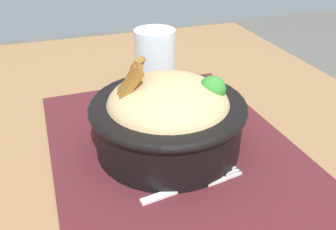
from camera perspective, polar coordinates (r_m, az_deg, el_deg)
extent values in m
cube|color=olive|center=(0.49, -1.15, -9.06)|extent=(1.15, 0.82, 0.03)
cylinder|color=brown|center=(1.20, 7.60, -4.35)|extent=(0.04, 0.04, 0.69)
cube|color=#47191E|center=(0.50, 1.11, -5.65)|extent=(0.45, 0.34, 0.00)
cylinder|color=black|center=(0.49, 0.00, -1.51)|extent=(0.20, 0.20, 0.07)
torus|color=black|center=(0.47, 0.00, 1.52)|extent=(0.21, 0.21, 0.01)
ellipsoid|color=tan|center=(0.47, 0.00, 1.63)|extent=(0.22, 0.22, 0.07)
sphere|color=#2E7A2A|center=(0.47, 7.08, 4.11)|extent=(0.04, 0.04, 0.04)
cylinder|color=orange|center=(0.46, -3.04, 3.31)|extent=(0.03, 0.03, 0.01)
cube|color=brown|center=(0.48, -5.85, 6.17)|extent=(0.04, 0.04, 0.06)
cube|color=brown|center=(0.47, -6.34, 5.39)|extent=(0.03, 0.04, 0.05)
cube|color=brown|center=(0.46, -6.57, 5.00)|extent=(0.03, 0.05, 0.05)
cube|color=brown|center=(0.45, -6.47, 4.30)|extent=(0.02, 0.04, 0.05)
cube|color=silver|center=(0.43, 0.16, -12.34)|extent=(0.02, 0.07, 0.00)
cube|color=silver|center=(0.44, 5.07, -10.65)|extent=(0.01, 0.01, 0.00)
cube|color=silver|center=(0.45, 7.17, -9.90)|extent=(0.03, 0.03, 0.00)
cube|color=silver|center=(0.46, 10.45, -9.55)|extent=(0.01, 0.02, 0.00)
cube|color=silver|center=(0.46, 10.02, -9.14)|extent=(0.01, 0.02, 0.00)
cube|color=silver|center=(0.46, 9.57, -8.72)|extent=(0.01, 0.02, 0.00)
cube|color=silver|center=(0.47, 9.15, -8.32)|extent=(0.01, 0.02, 0.00)
cylinder|color=silver|center=(0.67, -2.09, 9.17)|extent=(0.08, 0.08, 0.11)
cylinder|color=silver|center=(0.68, -2.05, 7.11)|extent=(0.07, 0.07, 0.05)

